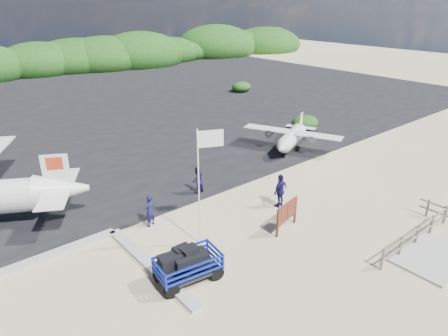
% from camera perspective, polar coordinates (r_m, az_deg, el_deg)
% --- Properties ---
extents(ground, '(160.00, 160.00, 0.00)m').
position_cam_1_polar(ground, '(19.21, 3.67, -10.76)').
color(ground, beige).
extents(asphalt_apron, '(90.00, 50.00, 0.04)m').
position_cam_1_polar(asphalt_apron, '(44.25, -24.14, 7.10)').
color(asphalt_apron, '#B2B2B2').
rests_on(asphalt_apron, ground).
extents(lagoon, '(9.00, 7.00, 0.40)m').
position_cam_1_polar(lagoon, '(16.94, -24.55, -18.54)').
color(lagoon, '#B2B2B2').
rests_on(lagoon, ground).
extents(walkway_pad, '(3.50, 2.50, 0.10)m').
position_cam_1_polar(walkway_pad, '(20.49, 27.49, -11.31)').
color(walkway_pad, '#B2B2B2').
rests_on(walkway_pad, ground).
extents(fence, '(6.40, 2.00, 1.10)m').
position_cam_1_polar(fence, '(21.18, 25.60, -9.76)').
color(fence, '#B2B2B2').
rests_on(fence, ground).
extents(baggage_cart, '(3.02, 1.98, 1.41)m').
position_cam_1_polar(baggage_cart, '(17.11, -5.05, -15.66)').
color(baggage_cart, '#0C22BA').
rests_on(baggage_cart, ground).
extents(flagpole, '(1.23, 0.90, 5.68)m').
position_cam_1_polar(flagpole, '(19.18, -3.40, -10.81)').
color(flagpole, white).
rests_on(flagpole, ground).
extents(signboard, '(1.91, 0.56, 1.58)m').
position_cam_1_polar(signboard, '(20.48, 8.82, -8.68)').
color(signboard, brown).
rests_on(signboard, ground).
extents(crew_a, '(0.75, 0.63, 1.74)m').
position_cam_1_polar(crew_a, '(20.47, -10.57, -5.99)').
color(crew_a, '#151143').
rests_on(crew_a, ground).
extents(crew_b, '(0.94, 0.81, 1.68)m').
position_cam_1_polar(crew_b, '(23.47, -3.84, -1.77)').
color(crew_b, '#151143').
rests_on(crew_b, ground).
extents(crew_c, '(1.19, 0.64, 1.93)m').
position_cam_1_polar(crew_c, '(22.13, 8.05, -3.21)').
color(crew_c, '#151143').
rests_on(crew_c, ground).
extents(aircraft_large, '(20.75, 20.75, 4.56)m').
position_cam_1_polar(aircraft_large, '(46.12, -4.32, 9.63)').
color(aircraft_large, '#B2B2B2').
rests_on(aircraft_large, ground).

